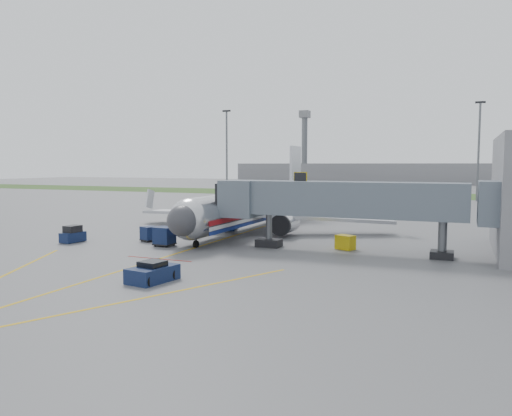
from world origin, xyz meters
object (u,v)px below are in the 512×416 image
at_px(pushback_tug, 153,273).
at_px(airliner, 253,207).
at_px(ramp_worker, 197,230).
at_px(baggage_tug, 73,235).
at_px(belt_loader, 231,226).

bearing_deg(pushback_tug, airliner, 98.75).
distance_m(pushback_tug, ramp_worker, 19.57).
distance_m(airliner, baggage_tug, 19.84).
bearing_deg(ramp_worker, airliner, 41.64).
xyz_separation_m(belt_loader, ramp_worker, (-0.49, -7.13, 0.38)).
bearing_deg(belt_loader, ramp_worker, -93.92).
relative_size(airliner, pushback_tug, 10.17).
height_order(airliner, ramp_worker, airliner).
relative_size(airliner, baggage_tug, 14.46).
bearing_deg(baggage_tug, belt_loader, 55.47).
xyz_separation_m(baggage_tug, belt_loader, (10.07, 14.64, -0.29)).
height_order(airliner, belt_loader, airliner).
distance_m(airliner, ramp_worker, 8.47).
xyz_separation_m(airliner, pushback_tug, (4.00, -25.98, -2.08)).
relative_size(airliner, ramp_worker, 21.46).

